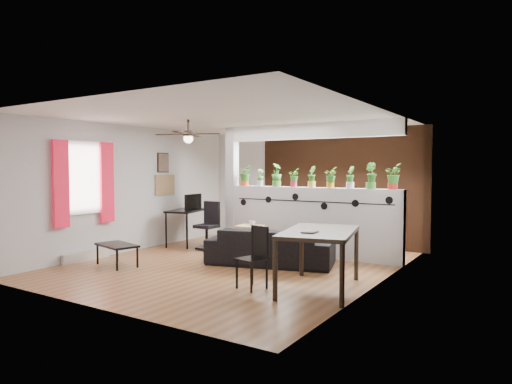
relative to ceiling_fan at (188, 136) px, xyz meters
The scene contains 30 objects.
room_shell 1.33m from the ceiling_fan, 20.56° to the left, with size 6.30×7.10×2.90m.
partition_wall 2.91m from the ceiling_fan, 48.37° to the left, with size 3.60×0.18×1.35m, color #BCBCC1.
ceiling_header 2.41m from the ceiling_fan, 48.37° to the left, with size 3.60×0.18×0.30m, color white.
pier_column 2.09m from the ceiling_fan, 99.77° to the left, with size 0.22×0.20×2.60m, color #BCBCC1.
brick_panel 3.78m from the ceiling_fan, 63.93° to the left, with size 3.90×0.05×2.60m, color #964E2B.
vine_decal 2.64m from the ceiling_fan, 46.80° to the left, with size 3.31×0.01×0.30m.
window_assembly 2.13m from the ceiling_fan, 152.87° to the right, with size 0.09×1.30×1.55m.
baseboard_heater 2.96m from the ceiling_fan, 152.65° to the right, with size 0.08×1.00×0.18m, color silver.
corkboard 2.38m from the ceiling_fan, 144.85° to the left, with size 0.03×0.60×0.45m, color olive.
framed_art 2.19m from the ceiling_fan, 145.97° to the left, with size 0.03×0.34×0.44m.
ceiling_fan is the anchor object (origin of this frame).
potted_plant_0 1.94m from the ceiling_fan, 89.36° to the left, with size 0.30×0.31×0.47m.
potted_plant_1 2.00m from the ceiling_fan, 77.02° to the left, with size 0.21×0.22×0.36m.
potted_plant_2 2.10m from the ceiling_fan, 65.77° to the left, with size 0.24×0.28×0.47m.
potted_plant_3 2.30m from the ceiling_fan, 56.20° to the left, with size 0.21×0.23×0.37m.
potted_plant_4 2.52m from the ceiling_fan, 48.37° to the left, with size 0.25×0.27×0.42m.
potted_plant_5 2.79m from the ceiling_fan, 42.06° to the left, with size 0.22×0.25×0.40m.
potted_plant_6 3.08m from the ceiling_fan, 36.98° to the left, with size 0.24×0.26×0.41m.
potted_plant_7 3.39m from the ceiling_fan, 32.88° to the left, with size 0.33×0.31×0.48m.
potted_plant_8 3.72m from the ceiling_fan, 29.51° to the left, with size 0.26×0.29×0.46m.
sofa 2.50m from the ceiling_fan, 26.09° to the left, with size 2.12×0.84×0.62m, color black.
cube_shelf 2.41m from the ceiling_fan, 65.41° to the left, with size 0.48×0.43×0.59m, color tan.
cup 2.14m from the ceiling_fan, 63.46° to the left, with size 0.13×0.13×0.10m, color gray.
computer_desk 2.53m from the ceiling_fan, 132.15° to the left, with size 0.85×1.22×0.80m.
monitor 2.52m from the ceiling_fan, 129.38° to the left, with size 0.06×0.33×0.19m, color black.
office_chair 2.34m from the ceiling_fan, 113.86° to the left, with size 0.52×0.52×0.99m.
dining_table 3.22m from the ceiling_fan, ahead, with size 1.27×1.73×0.85m.
book 3.14m from the ceiling_fan, 15.31° to the right, with size 0.18×0.24×0.02m, color gray.
folding_chair 2.79m from the ceiling_fan, 22.82° to the right, with size 0.44×0.44×0.89m.
coffee_table 2.34m from the ceiling_fan, 135.02° to the right, with size 0.91×0.65×0.39m.
Camera 1 is at (4.65, -6.63, 1.73)m, focal length 32.00 mm.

